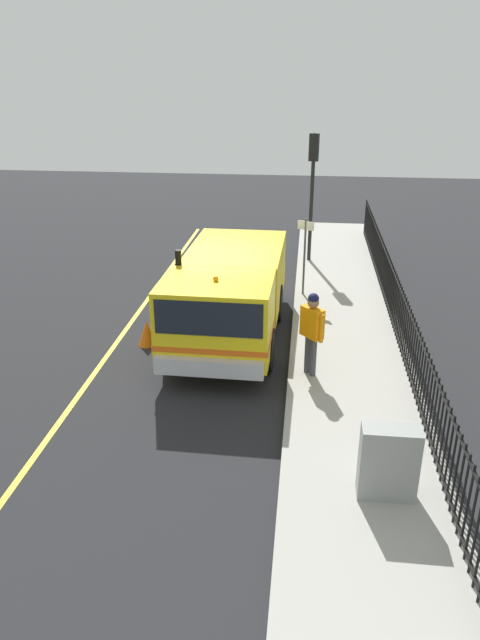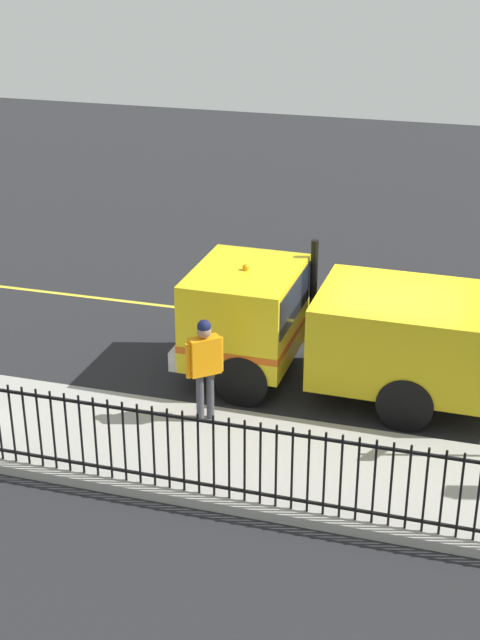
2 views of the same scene
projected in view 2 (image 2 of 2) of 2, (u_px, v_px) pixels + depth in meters
name	position (u px, v px, depth m)	size (l,w,h in m)	color
ground_plane	(389.00, 389.00, 16.75)	(47.32, 47.32, 0.00)	#232326
sidewalk_slab	(360.00, 478.00, 13.98)	(2.72, 21.51, 0.15)	#A3A099
lane_marking	(405.00, 334.00, 18.91)	(0.12, 19.36, 0.01)	yellow
work_truck	(334.00, 325.00, 16.30)	(2.46, 5.99, 2.44)	yellow
worker_standing	(205.00, 360.00, 15.01)	(0.51, 0.54, 1.83)	orange
iron_fence	(349.00, 478.00, 12.66)	(0.04, 18.32, 1.34)	black
traffic_cone	(328.00, 327.00, 18.47)	(0.44, 0.44, 0.63)	orange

